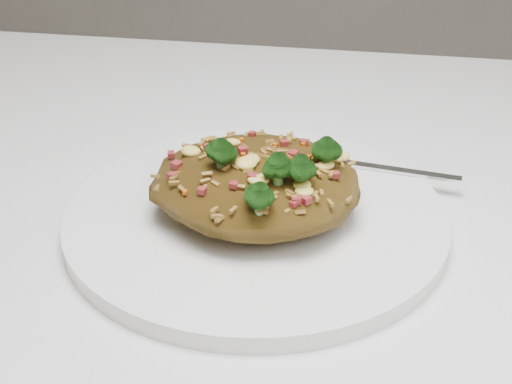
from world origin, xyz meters
TOP-DOWN VIEW (x-y plane):
  - dining_table at (0.00, 0.00)m, footprint 1.20×0.80m
  - plate at (0.10, -0.02)m, footprint 0.29×0.29m
  - fried_rice at (0.10, -0.02)m, footprint 0.16×0.14m
  - fork at (0.19, 0.06)m, footprint 0.16×0.04m

SIDE VIEW (x-z plane):
  - dining_table at x=0.00m, z-range 0.28..1.03m
  - plate at x=0.10m, z-range 0.75..0.76m
  - fork at x=0.19m, z-range 0.76..0.77m
  - fried_rice at x=0.10m, z-range 0.76..0.83m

